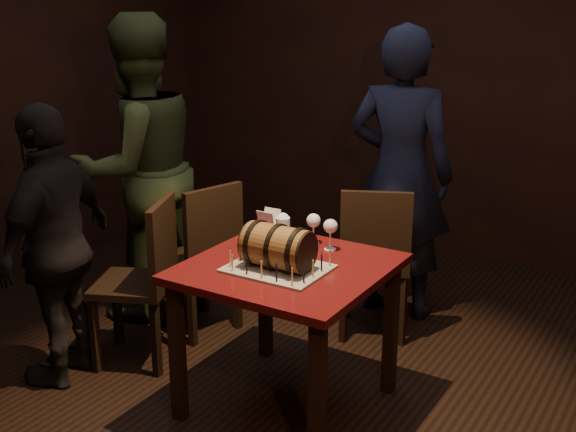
{
  "coord_description": "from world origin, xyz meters",
  "views": [
    {
      "loc": [
        1.77,
        -2.78,
        1.98
      ],
      "look_at": [
        0.03,
        0.05,
        0.95
      ],
      "focal_mm": 45.0,
      "sensor_mm": 36.0,
      "label": 1
    }
  ],
  "objects_px": {
    "pub_table": "(288,286)",
    "wine_glass_mid": "(313,222)",
    "chair_back": "(375,255)",
    "person_left_front": "(56,246)",
    "barrel_cake": "(278,247)",
    "pint_of_ale": "(283,232)",
    "chair_left_front": "(146,273)",
    "wine_glass_left": "(283,221)",
    "wine_glass_right": "(330,228)",
    "person_back": "(400,174)",
    "person_left_rear": "(138,170)",
    "chair_left_rear": "(205,251)"
  },
  "relations": [
    {
      "from": "barrel_cake",
      "to": "chair_left_front",
      "type": "distance_m",
      "value": 0.96
    },
    {
      "from": "person_left_rear",
      "to": "chair_left_rear",
      "type": "bearing_deg",
      "value": 102.68
    },
    {
      "from": "chair_left_rear",
      "to": "wine_glass_left",
      "type": "bearing_deg",
      "value": -15.48
    },
    {
      "from": "pub_table",
      "to": "chair_left_front",
      "type": "distance_m",
      "value": 0.9
    },
    {
      "from": "barrel_cake",
      "to": "person_left_front",
      "type": "bearing_deg",
      "value": -165.93
    },
    {
      "from": "chair_back",
      "to": "person_left_front",
      "type": "relative_size",
      "value": 0.63
    },
    {
      "from": "wine_glass_left",
      "to": "wine_glass_right",
      "type": "height_order",
      "value": "same"
    },
    {
      "from": "person_left_front",
      "to": "person_left_rear",
      "type": "bearing_deg",
      "value": -179.52
    },
    {
      "from": "pub_table",
      "to": "wine_glass_right",
      "type": "relative_size",
      "value": 5.59
    },
    {
      "from": "chair_left_front",
      "to": "wine_glass_right",
      "type": "bearing_deg",
      "value": 16.95
    },
    {
      "from": "wine_glass_mid",
      "to": "person_left_rear",
      "type": "distance_m",
      "value": 1.35
    },
    {
      "from": "person_back",
      "to": "wine_glass_left",
      "type": "bearing_deg",
      "value": 73.92
    },
    {
      "from": "pint_of_ale",
      "to": "chair_left_front",
      "type": "xyz_separation_m",
      "value": [
        -0.74,
        -0.22,
        -0.3
      ]
    },
    {
      "from": "pint_of_ale",
      "to": "person_left_rear",
      "type": "bearing_deg",
      "value": 167.61
    },
    {
      "from": "pub_table",
      "to": "chair_left_rear",
      "type": "xyz_separation_m",
      "value": [
        -0.84,
        0.43,
        -0.12
      ]
    },
    {
      "from": "barrel_cake",
      "to": "person_left_front",
      "type": "relative_size",
      "value": 0.25
    },
    {
      "from": "barrel_cake",
      "to": "chair_back",
      "type": "bearing_deg",
      "value": 87.25
    },
    {
      "from": "person_left_rear",
      "to": "person_left_front",
      "type": "distance_m",
      "value": 0.9
    },
    {
      "from": "wine_glass_mid",
      "to": "chair_left_front",
      "type": "height_order",
      "value": "chair_left_front"
    },
    {
      "from": "wine_glass_mid",
      "to": "person_left_front",
      "type": "height_order",
      "value": "person_left_front"
    },
    {
      "from": "pint_of_ale",
      "to": "chair_left_front",
      "type": "relative_size",
      "value": 0.16
    },
    {
      "from": "pub_table",
      "to": "chair_back",
      "type": "height_order",
      "value": "chair_back"
    },
    {
      "from": "barrel_cake",
      "to": "wine_glass_left",
      "type": "xyz_separation_m",
      "value": [
        -0.18,
        0.33,
        0.0
      ]
    },
    {
      "from": "pint_of_ale",
      "to": "chair_back",
      "type": "height_order",
      "value": "chair_back"
    },
    {
      "from": "wine_glass_mid",
      "to": "person_left_front",
      "type": "distance_m",
      "value": 1.32
    },
    {
      "from": "person_left_front",
      "to": "pub_table",
      "type": "bearing_deg",
      "value": 94.13
    },
    {
      "from": "wine_glass_left",
      "to": "person_left_front",
      "type": "height_order",
      "value": "person_left_front"
    },
    {
      "from": "pub_table",
      "to": "wine_glass_mid",
      "type": "xyz_separation_m",
      "value": [
        -0.04,
        0.32,
        0.23
      ]
    },
    {
      "from": "barrel_cake",
      "to": "wine_glass_right",
      "type": "distance_m",
      "value": 0.37
    },
    {
      "from": "person_left_rear",
      "to": "person_back",
      "type": "bearing_deg",
      "value": 139.07
    },
    {
      "from": "wine_glass_right",
      "to": "chair_left_front",
      "type": "distance_m",
      "value": 1.07
    },
    {
      "from": "barrel_cake",
      "to": "pub_table",
      "type": "bearing_deg",
      "value": 87.14
    },
    {
      "from": "wine_glass_right",
      "to": "pub_table",
      "type": "bearing_deg",
      "value": -104.96
    },
    {
      "from": "barrel_cake",
      "to": "chair_back",
      "type": "height_order",
      "value": "barrel_cake"
    },
    {
      "from": "person_back",
      "to": "person_left_front",
      "type": "bearing_deg",
      "value": 49.18
    },
    {
      "from": "chair_back",
      "to": "pint_of_ale",
      "type": "bearing_deg",
      "value": -106.15
    },
    {
      "from": "barrel_cake",
      "to": "wine_glass_right",
      "type": "bearing_deg",
      "value": 77.66
    },
    {
      "from": "barrel_cake",
      "to": "person_left_rear",
      "type": "height_order",
      "value": "person_left_rear"
    },
    {
      "from": "wine_glass_left",
      "to": "wine_glass_right",
      "type": "relative_size",
      "value": 1.0
    },
    {
      "from": "chair_back",
      "to": "chair_left_front",
      "type": "height_order",
      "value": "same"
    },
    {
      "from": "chair_back",
      "to": "chair_left_front",
      "type": "relative_size",
      "value": 1.0
    },
    {
      "from": "chair_back",
      "to": "person_left_rear",
      "type": "height_order",
      "value": "person_left_rear"
    },
    {
      "from": "pint_of_ale",
      "to": "person_back",
      "type": "bearing_deg",
      "value": 81.89
    },
    {
      "from": "pint_of_ale",
      "to": "wine_glass_left",
      "type": "bearing_deg",
      "value": 124.07
    },
    {
      "from": "person_left_rear",
      "to": "person_left_front",
      "type": "xyz_separation_m",
      "value": [
        0.21,
        -0.85,
        -0.2
      ]
    },
    {
      "from": "pub_table",
      "to": "chair_back",
      "type": "bearing_deg",
      "value": 87.26
    },
    {
      "from": "person_back",
      "to": "person_left_front",
      "type": "relative_size",
      "value": 1.23
    },
    {
      "from": "person_left_rear",
      "to": "wine_glass_right",
      "type": "bearing_deg",
      "value": 99.93
    },
    {
      "from": "wine_glass_right",
      "to": "pint_of_ale",
      "type": "distance_m",
      "value": 0.25
    },
    {
      "from": "pub_table",
      "to": "wine_glass_left",
      "type": "xyz_separation_m",
      "value": [
        -0.18,
        0.25,
        0.23
      ]
    }
  ]
}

